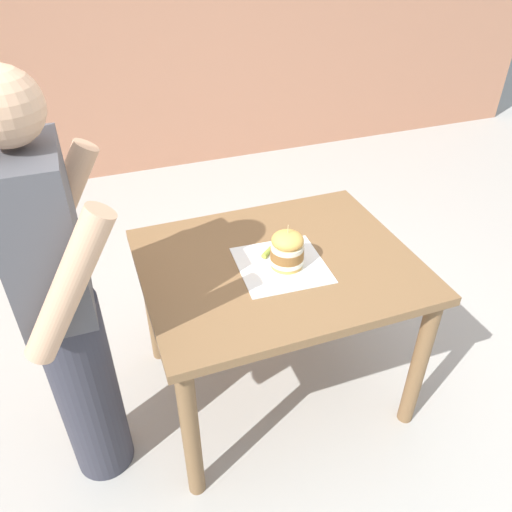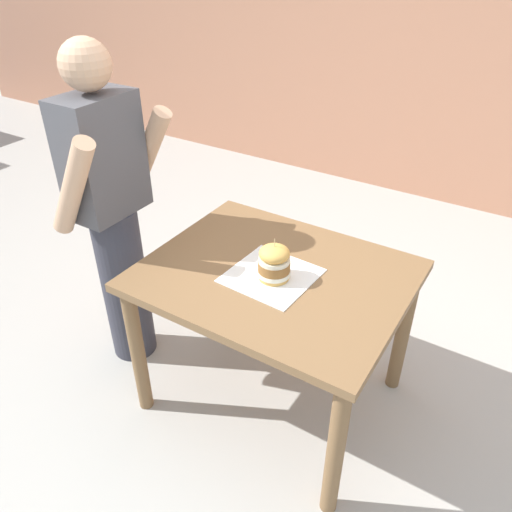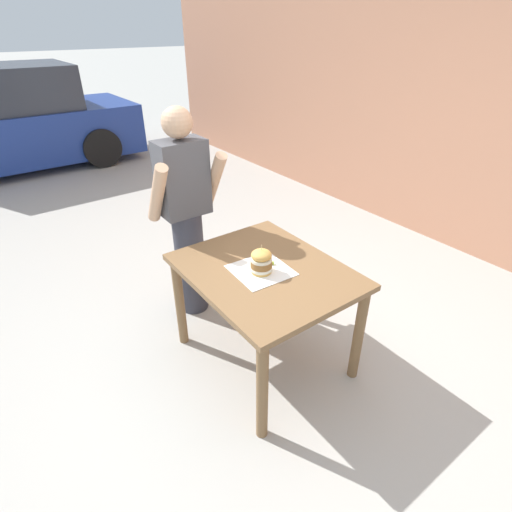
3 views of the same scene
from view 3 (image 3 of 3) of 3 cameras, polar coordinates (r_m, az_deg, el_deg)
The scene contains 8 objects.
ground_plane at distance 3.10m, azimuth 1.12°, elevation -14.15°, with size 80.00×80.00×0.00m, color #ADAAA3.
patio_table at distance 2.67m, azimuth 1.27°, elevation -4.02°, with size 0.93×1.14×0.78m.
serving_paper at distance 2.59m, azimuth 0.78°, elevation -2.09°, with size 0.36×0.36×0.00m, color white.
sandwich at distance 2.53m, azimuth 0.77°, elevation -0.75°, with size 0.14×0.14×0.20m.
pickle_spear at distance 2.65m, azimuth 1.84°, elevation -0.93°, with size 0.02×0.02×0.07m, color #8EA83D.
diner_across_table at distance 3.15m, azimuth -9.93°, elevation 5.78°, with size 0.55×0.35×1.69m.
parked_car_near_curb at distance 7.99m, azimuth -32.46°, elevation 15.52°, with size 4.22×1.88×1.60m.
parked_car_mid_block at distance 10.75m, azimuth 4.78°, elevation 22.63°, with size 4.27×1.96×1.60m.
Camera 3 is at (-1.35, -1.74, 2.18)m, focal length 28.00 mm.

